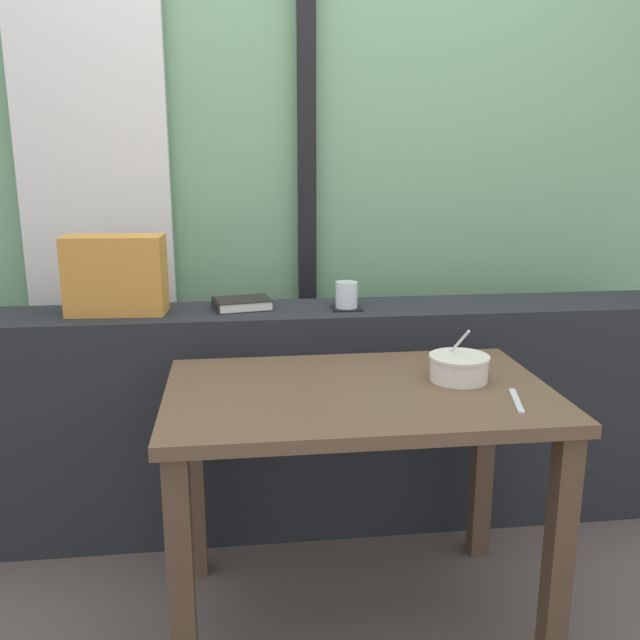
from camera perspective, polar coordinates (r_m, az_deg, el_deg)
name	(u,v)px	position (r m, az deg, el deg)	size (l,w,h in m)	color
ground	(349,612)	(2.21, 2.48, -23.24)	(8.00, 8.00, 0.00)	#564C47
outdoor_backdrop	(308,135)	(2.85, -0.99, 15.24)	(4.80, 0.08, 2.80)	#7AAD7F
curtain_left_panel	(95,174)	(2.79, -18.34, 11.51)	(0.56, 0.06, 2.50)	white
window_divider_post	(307,160)	(2.78, -1.11, 13.22)	(0.07, 0.05, 2.60)	black
dark_console_ledge	(326,416)	(2.48, 0.47, -8.07)	(2.80, 0.31, 0.81)	#23262B
breakfast_table	(358,430)	(1.90, 3.20, -9.16)	(1.04, 0.65, 0.71)	brown
coaster_square	(346,308)	(2.35, 2.22, 1.00)	(0.10, 0.10, 0.01)	black
juice_glass	(346,296)	(2.34, 2.23, 2.01)	(0.08, 0.08, 0.09)	white
closed_book	(242,304)	(2.36, -6.58, 1.37)	(0.21, 0.17, 0.03)	black
throw_pillow	(116,275)	(2.35, -16.73, 3.62)	(0.32, 0.14, 0.26)	#D18938
soup_bowl	(459,368)	(1.94, 11.54, -3.92)	(0.17, 0.17, 0.15)	silver
fork_utensil	(517,401)	(1.82, 16.13, -6.51)	(0.02, 0.17, 0.01)	silver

